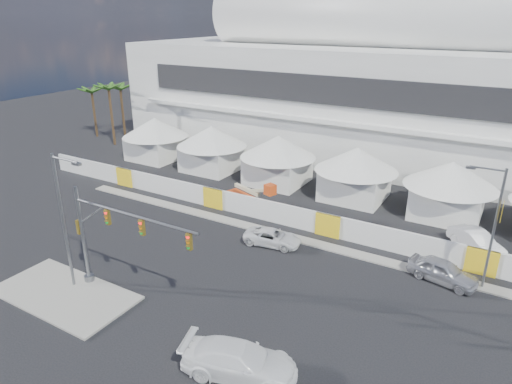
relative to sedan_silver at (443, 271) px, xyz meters
The scene contains 15 objects.
ground 19.80m from the sedan_silver, 142.87° to the right, with size 160.00×160.00×0.00m, color black.
median_island 26.42m from the sedan_silver, 145.54° to the right, with size 10.00×5.00×0.15m, color gray.
far_curb 4.33m from the sedan_silver, ahead, with size 80.00×1.20×0.12m, color gray.
stadium 31.59m from the sedan_silver, 103.44° to the left, with size 80.00×24.80×21.98m.
tent_row 19.60m from the sedan_silver, 141.71° to the left, with size 53.40×8.40×5.40m.
hoarding_fence 10.10m from the sedan_silver, 165.33° to the left, with size 70.00×0.25×2.00m, color silver.
palm_cluster 52.62m from the sedan_silver, 160.37° to the left, with size 10.60×10.60×8.55m.
sedan_silver is the anchor object (origin of this frame).
pickup_curb 13.16m from the sedan_silver, behind, with size 4.72×2.18×1.31m, color white.
pickup_near 16.80m from the sedan_silver, 116.77° to the right, with size 6.18×2.51×1.79m, color white.
lot_car_a 6.35m from the sedan_silver, 76.32° to the left, with size 5.00×1.74×1.65m, color silver.
traffic_mast 23.50m from the sedan_silver, 146.20° to the right, with size 10.44×0.69×7.14m.
streetlight_median 26.33m from the sedan_silver, 147.63° to the right, with size 2.65×0.27×9.56m.
streetlight_curb 4.94m from the sedan_silver, 13.04° to the left, with size 2.60×0.59×8.79m.
boom_lift 19.86m from the sedan_silver, 166.80° to the left, with size 7.04×2.65×3.45m.
Camera 1 is at (18.67, -18.98, 17.90)m, focal length 32.00 mm.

